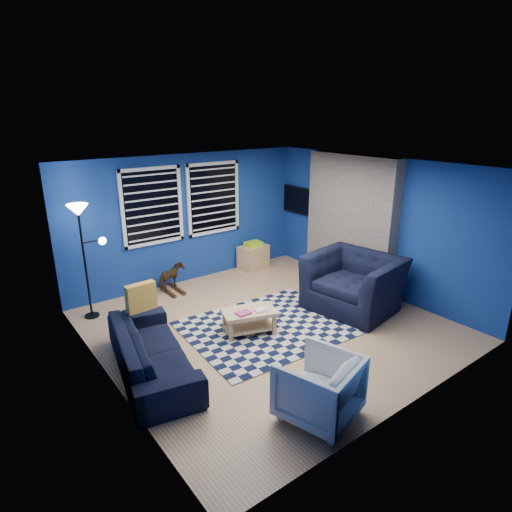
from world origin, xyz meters
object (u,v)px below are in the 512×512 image
(tv, at_px, (300,201))
(armchair_big, at_px, (353,283))
(floor_lamp, at_px, (81,226))
(rocking_horse, at_px, (172,277))
(coffee_table, at_px, (249,317))
(sofa, at_px, (152,351))
(armchair_bent, at_px, (319,388))
(cabinet, at_px, (253,257))

(tv, height_order, armchair_big, tv)
(tv, distance_m, floor_lamp, 4.58)
(tv, bearing_deg, floor_lamp, 179.85)
(rocking_horse, relative_size, coffee_table, 0.61)
(tv, relative_size, sofa, 0.48)
(floor_lamp, bearing_deg, rocking_horse, 5.31)
(armchair_bent, bearing_deg, cabinet, -134.50)
(tv, relative_size, coffee_table, 1.10)
(armchair_big, relative_size, rocking_horse, 2.61)
(armchair_big, relative_size, armchair_bent, 1.78)
(rocking_horse, height_order, coffee_table, rocking_horse)
(tv, height_order, armchair_bent, tv)
(armchair_bent, height_order, cabinet, armchair_bent)
(coffee_table, xyz_separation_m, cabinet, (1.76, 2.27, -0.02))
(rocking_horse, distance_m, coffee_table, 2.18)
(armchair_big, xyz_separation_m, floor_lamp, (-3.69, 2.37, 1.08))
(armchair_big, height_order, rocking_horse, armchair_big)
(tv, xyz_separation_m, sofa, (-4.44, -2.09, -1.09))
(coffee_table, bearing_deg, sofa, -177.55)
(armchair_big, bearing_deg, sofa, -104.15)
(cabinet, distance_m, floor_lamp, 3.74)
(armchair_big, relative_size, floor_lamp, 0.76)
(tv, bearing_deg, armchair_bent, -129.80)
(rocking_horse, bearing_deg, coffee_table, 160.85)
(armchair_big, distance_m, cabinet, 2.63)
(tv, bearing_deg, armchair_big, -110.59)
(armchair_bent, relative_size, rocking_horse, 1.47)
(armchair_big, xyz_separation_m, cabinet, (-0.19, 2.61, -0.20))
(sofa, relative_size, armchair_big, 1.45)
(rocking_horse, relative_size, floor_lamp, 0.29)
(armchair_bent, bearing_deg, tv, -146.32)
(sofa, height_order, cabinet, sofa)
(floor_lamp, bearing_deg, cabinet, 3.89)
(tv, bearing_deg, rocking_horse, 177.14)
(armchair_bent, height_order, rocking_horse, armchair_bent)
(sofa, distance_m, armchair_bent, 2.21)
(tv, xyz_separation_m, coffee_table, (-2.84, -2.02, -1.12))
(coffee_table, distance_m, cabinet, 2.87)
(cabinet, bearing_deg, tv, -22.10)
(armchair_bent, bearing_deg, armchair_big, -162.74)
(sofa, xyz_separation_m, floor_lamp, (-0.13, 2.10, 1.25))
(armchair_big, bearing_deg, cabinet, 174.34)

